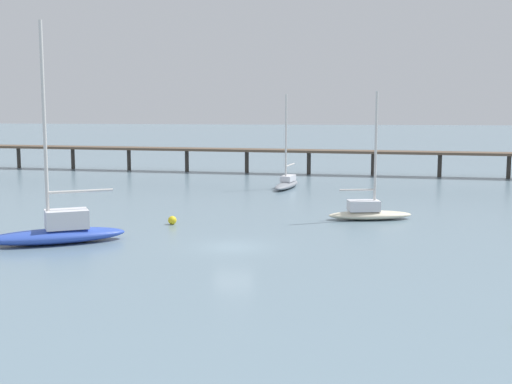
% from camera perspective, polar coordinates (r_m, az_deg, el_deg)
% --- Properties ---
extents(ground_plane, '(400.00, 400.00, 0.00)m').
position_cam_1_polar(ground_plane, '(45.01, -1.86, -4.52)').
color(ground_plane, slate).
extents(pier, '(88.73, 12.24, 7.66)m').
position_cam_1_polar(pier, '(86.65, 15.15, 3.85)').
color(pier, brown).
rests_on(pier, ground_plane).
extents(sailboat_gray, '(3.05, 6.98, 9.83)m').
position_cam_1_polar(sailboat_gray, '(73.77, 2.53, 0.83)').
color(sailboat_gray, gray).
rests_on(sailboat_gray, ground_plane).
extents(sailboat_cream, '(6.86, 3.15, 9.98)m').
position_cam_1_polar(sailboat_cream, '(55.64, 9.17, -1.53)').
color(sailboat_cream, beige).
rests_on(sailboat_cream, ground_plane).
extents(sailboat_blue, '(9.24, 6.29, 14.38)m').
position_cam_1_polar(sailboat_blue, '(47.86, -15.83, -2.98)').
color(sailboat_blue, '#2D4CB7').
rests_on(sailboat_blue, ground_plane).
extents(mooring_buoy_far, '(0.65, 0.65, 0.65)m').
position_cam_1_polar(mooring_buoy_far, '(53.21, -6.84, -2.30)').
color(mooring_buoy_far, yellow).
rests_on(mooring_buoy_far, ground_plane).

